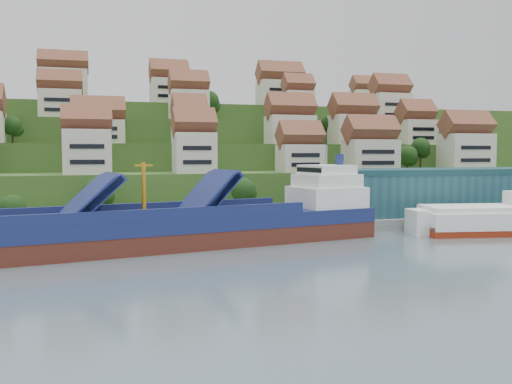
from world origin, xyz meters
name	(u,v)px	position (x,y,z in m)	size (l,w,h in m)	color
ground	(245,244)	(0.00, 0.00, 0.00)	(300.00, 300.00, 0.00)	slate
quay	(319,224)	(20.00, 15.00, 1.10)	(180.00, 14.00, 2.20)	gray
hillside	(165,167)	(0.00, 103.55, 10.66)	(260.00, 128.00, 31.00)	#2D4C1E
hillside_village	(189,120)	(1.06, 60.64, 24.46)	(159.50, 62.16, 29.59)	beige
hillside_trees	(165,149)	(-7.72, 44.43, 16.69)	(132.43, 62.72, 31.13)	#1C3E14
warehouse	(447,191)	(52.00, 17.00, 7.20)	(60.00, 15.00, 10.00)	#204D58
flagpole	(320,198)	(18.11, 10.00, 6.88)	(1.28, 0.16, 8.00)	gray
cargo_ship	(180,228)	(-11.10, 0.63, 3.24)	(77.46, 25.44, 16.96)	#532319
second_ship	(500,220)	(51.64, -1.05, 2.65)	(31.77, 16.13, 8.79)	maroon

